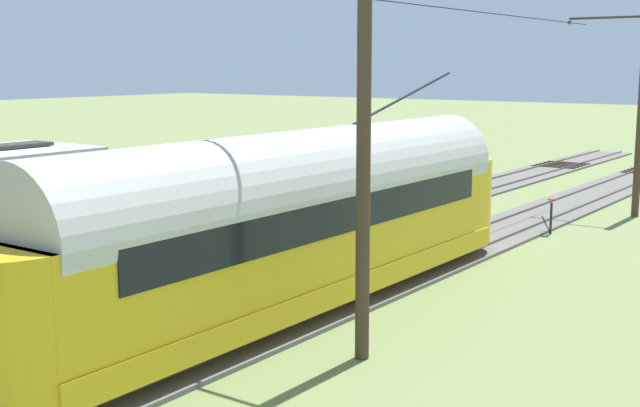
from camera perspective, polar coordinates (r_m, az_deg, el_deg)
name	(u,v)px	position (r m, az deg, el deg)	size (l,w,h in m)	color
ground_plane	(243,288)	(22.15, -5.24, -5.74)	(220.00, 220.00, 0.00)	olive
track_streetcar_siding	(328,298)	(20.89, 0.53, -6.49)	(2.80, 80.00, 0.18)	#666059
track_adjacent_siding	(184,270)	(24.01, -9.27, -4.50)	(2.80, 80.00, 0.18)	#666059
vintage_streetcar	(298,218)	(19.43, -1.52, -1.01)	(2.65, 17.92, 5.40)	gold
catenary_pole_foreground	(639,108)	(34.07, 20.91, 6.09)	(3.15, 0.28, 7.96)	#423323
catenary_pole_mid_near	(360,150)	(16.11, 2.73, 3.65)	(3.15, 0.28, 7.96)	#423323
switch_stand	(551,214)	(29.87, 15.44, -0.71)	(0.50, 0.30, 1.24)	black
track_end_bumper	(394,203)	(33.04, 5.10, 0.02)	(1.80, 0.60, 0.80)	#B2A519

